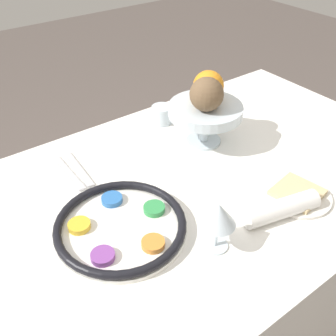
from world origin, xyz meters
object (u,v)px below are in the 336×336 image
at_px(fruit_stand, 205,113).
at_px(orange_fruit, 208,86).
at_px(wine_glass, 218,216).
at_px(coconut, 207,94).
at_px(seder_plate, 120,226).
at_px(napkin_roll, 281,209).
at_px(bread_plate, 297,194).
at_px(cup_mid, 162,114).

distance_m(fruit_stand, orange_fruit, 0.08).
xyz_separation_m(wine_glass, coconut, (0.24, 0.32, 0.08)).
relative_size(fruit_stand, orange_fruit, 2.42).
xyz_separation_m(fruit_stand, orange_fruit, (0.03, 0.02, 0.07)).
relative_size(seder_plate, fruit_stand, 1.40).
distance_m(orange_fruit, napkin_roll, 0.42).
xyz_separation_m(orange_fruit, bread_plate, (-0.00, -0.36, -0.16)).
bearing_deg(coconut, orange_fruit, 44.12).
bearing_deg(orange_fruit, coconut, -135.88).
bearing_deg(coconut, bread_plate, -82.50).
height_order(wine_glass, napkin_roll, wine_glass).
distance_m(orange_fruit, cup_mid, 0.21).
height_order(seder_plate, orange_fruit, orange_fruit).
xyz_separation_m(bread_plate, cup_mid, (-0.06, 0.51, 0.02)).
relative_size(wine_glass, cup_mid, 1.81).
bearing_deg(cup_mid, seder_plate, -136.66).
xyz_separation_m(seder_plate, napkin_roll, (0.33, -0.19, 0.01)).
height_order(wine_glass, bread_plate, wine_glass).
relative_size(fruit_stand, coconut, 2.27).
xyz_separation_m(coconut, cup_mid, (-0.02, 0.19, -0.14)).
distance_m(seder_plate, coconut, 0.44).
distance_m(coconut, cup_mid, 0.24).
height_order(fruit_stand, coconut, coconut).
bearing_deg(napkin_roll, bread_plate, 13.86).
bearing_deg(wine_glass, fruit_stand, 52.99).
xyz_separation_m(orange_fruit, cup_mid, (-0.06, 0.15, -0.14)).
bearing_deg(seder_plate, orange_fruit, 24.74).
distance_m(wine_glass, bread_plate, 0.29).
distance_m(fruit_stand, napkin_roll, 0.37).
distance_m(seder_plate, orange_fruit, 0.49).
distance_m(wine_glass, napkin_roll, 0.20).
height_order(orange_fruit, cup_mid, orange_fruit).
bearing_deg(coconut, wine_glass, -126.73).
distance_m(napkin_roll, cup_mid, 0.53).
bearing_deg(coconut, fruit_stand, 48.31).
xyz_separation_m(wine_glass, cup_mid, (0.22, 0.51, -0.06)).
xyz_separation_m(bread_plate, napkin_roll, (-0.09, -0.02, 0.02)).
bearing_deg(napkin_roll, orange_fruit, 76.49).
bearing_deg(cup_mid, bread_plate, -83.33).
relative_size(wine_glass, coconut, 1.30).
relative_size(orange_fruit, napkin_roll, 0.45).
bearing_deg(wine_glass, coconut, 53.27).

